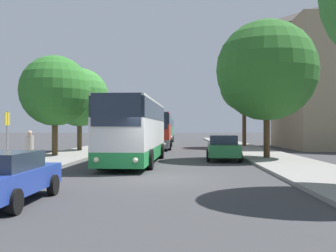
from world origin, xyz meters
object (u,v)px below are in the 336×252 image
object	(u,v)px
bus_front	(136,130)
tree_left_far	(80,97)
bus_stop_sign	(7,133)
tree_left_near	(55,91)
parked_car_left_curb	(4,176)
bus_middle	(157,130)
tree_right_mid	(244,87)
tree_right_far	(267,70)
pedestrian_walking_back	(30,149)
bus_rear	(162,130)
parked_car_right_near	(223,147)

from	to	relation	value
bus_front	tree_left_far	bearing A→B (deg)	121.28
bus_stop_sign	tree_left_near	distance (m)	9.53
parked_car_left_curb	tree_left_far	xyz separation A→B (m)	(-3.99, 22.86, 3.91)
bus_middle	parked_car_left_curb	bearing A→B (deg)	-95.37
tree_right_mid	tree_right_far	world-z (taller)	tree_right_mid
tree_left_near	tree_left_far	xyz separation A→B (m)	(0.03, 6.41, 0.05)
pedestrian_walking_back	tree_left_near	xyz separation A→B (m)	(-1.50, 8.27, 3.56)
pedestrian_walking_back	bus_stop_sign	bearing A→B (deg)	-43.27
tree_left_near	tree_right_far	bearing A→B (deg)	-6.68
tree_right_far	bus_middle	bearing A→B (deg)	119.62
pedestrian_walking_back	tree_left_far	bearing A→B (deg)	-174.84
tree_left_near	tree_right_far	distance (m)	14.32
tree_right_mid	pedestrian_walking_back	bearing A→B (deg)	-121.28
bus_rear	tree_left_far	xyz separation A→B (m)	(-6.06, -19.30, 2.88)
bus_rear	parked_car_right_near	world-z (taller)	bus_rear
bus_middle	pedestrian_walking_back	bearing A→B (deg)	-104.05
tree_right_mid	tree_right_far	distance (m)	16.12
bus_middle	tree_right_far	size ratio (longest dim) A/B	1.34
parked_car_right_near	tree_left_near	bearing A→B (deg)	-6.94
bus_rear	parked_car_left_curb	size ratio (longest dim) A/B	2.65
bus_front	bus_middle	size ratio (longest dim) A/B	1.01
bus_rear	tree_right_far	bearing A→B (deg)	-71.85
bus_front	bus_stop_sign	size ratio (longest dim) A/B	4.44
pedestrian_walking_back	tree_right_mid	size ratio (longest dim) A/B	0.20
tree_left_near	bus_front	bearing A→B (deg)	-34.72
bus_front	tree_right_mid	bearing A→B (deg)	65.34
parked_car_left_curb	pedestrian_walking_back	distance (m)	8.57
pedestrian_walking_back	parked_car_left_curb	bearing A→B (deg)	16.53
bus_front	bus_rear	world-z (taller)	bus_front
bus_front	bus_stop_sign	bearing A→B (deg)	-136.36
parked_car_right_near	pedestrian_walking_back	world-z (taller)	pedestrian_walking_back
pedestrian_walking_back	tree_right_mid	distance (m)	27.07
bus_stop_sign	bus_front	bearing A→B (deg)	42.12
bus_rear	tree_left_near	bearing A→B (deg)	-101.66
parked_car_left_curb	pedestrian_walking_back	bearing A→B (deg)	107.33
parked_car_left_curb	tree_right_far	distance (m)	18.62
parked_car_left_curb	tree_right_far	bearing A→B (deg)	55.74
pedestrian_walking_back	tree_right_far	world-z (taller)	tree_right_far
bus_front	tree_left_near	bearing A→B (deg)	146.81
pedestrian_walking_back	tree_left_far	world-z (taller)	tree_left_far
bus_middle	tree_right_far	xyz separation A→B (m)	(7.86, -13.82, 3.87)
bus_front	parked_car_left_curb	distance (m)	12.45
bus_middle	bus_stop_sign	world-z (taller)	bus_middle
parked_car_right_near	tree_left_near	world-z (taller)	tree_left_near
bus_rear	parked_car_right_near	xyz separation A→B (m)	(5.30, -27.72, -0.96)
parked_car_left_curb	pedestrian_walking_back	world-z (taller)	pedestrian_walking_back
parked_car_left_curb	tree_left_near	world-z (taller)	tree_left_near
bus_stop_sign	pedestrian_walking_back	distance (m)	1.33
tree_left_near	tree_right_far	world-z (taller)	tree_right_far
bus_front	tree_left_far	xyz separation A→B (m)	(-6.08, 10.64, 2.75)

